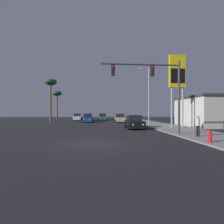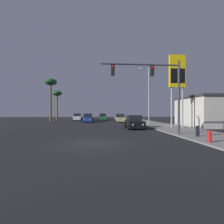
{
  "view_description": "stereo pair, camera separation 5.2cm",
  "coord_description": "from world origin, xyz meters",
  "views": [
    {
      "loc": [
        0.3,
        -11.39,
        2.08
      ],
      "look_at": [
        2.58,
        15.73,
        2.05
      ],
      "focal_mm": 28.0,
      "sensor_mm": 36.0,
      "label": 1
    },
    {
      "loc": [
        0.35,
        -11.4,
        2.08
      ],
      "look_at": [
        2.58,
        15.73,
        2.05
      ],
      "focal_mm": 28.0,
      "sensor_mm": 36.0,
      "label": 2
    }
  ],
  "objects": [
    {
      "name": "traffic_light_mast",
      "position": [
        5.56,
        3.59,
        4.71
      ],
      "size": [
        7.04,
        0.36,
        6.5
      ],
      "color": "#38383D",
      "rests_on": "sidewalk_right"
    },
    {
      "name": "ground_plane",
      "position": [
        0.0,
        0.0,
        0.0
      ],
      "size": [
        120.0,
        120.0,
        0.0
      ],
      "primitive_type": "plane",
      "color": "black"
    },
    {
      "name": "car_blue",
      "position": [
        -1.6,
        23.66,
        0.76
      ],
      "size": [
        2.04,
        4.32,
        1.68
      ],
      "rotation": [
        0.0,
        0.0,
        3.16
      ],
      "color": "navy",
      "rests_on": "ground"
    },
    {
      "name": "fire_hydrant",
      "position": [
        7.51,
        -0.75,
        0.49
      ],
      "size": [
        0.24,
        0.34,
        0.76
      ],
      "color": "red",
      "rests_on": "sidewalk_right"
    },
    {
      "name": "car_black",
      "position": [
        4.84,
        9.84,
        0.76
      ],
      "size": [
        2.04,
        4.33,
        1.68
      ],
      "rotation": [
        0.0,
        0.0,
        3.12
      ],
      "color": "black",
      "rests_on": "ground"
    },
    {
      "name": "pedestrian_on_sidewalk",
      "position": [
        8.24,
        1.83,
        1.03
      ],
      "size": [
        0.34,
        0.32,
        1.67
      ],
      "color": "#23232D",
      "rests_on": "sidewalk_right"
    },
    {
      "name": "gas_station_sign",
      "position": [
        10.18,
        9.52,
        6.62
      ],
      "size": [
        2.0,
        0.42,
        9.0
      ],
      "color": "#99999E",
      "rests_on": "sidewalk_right"
    },
    {
      "name": "palm_tree_mid",
      "position": [
        -8.93,
        24.0,
        7.52
      ],
      "size": [
        2.4,
        2.4,
        8.66
      ],
      "color": "brown",
      "rests_on": "ground"
    },
    {
      "name": "car_green",
      "position": [
        1.61,
        32.17,
        0.76
      ],
      "size": [
        2.04,
        4.31,
        1.68
      ],
      "rotation": [
        0.0,
        0.0,
        3.14
      ],
      "color": "#195933",
      "rests_on": "ground"
    },
    {
      "name": "sidewalk_right",
      "position": [
        9.5,
        10.0,
        0.06
      ],
      "size": [
        5.0,
        60.0,
        0.12
      ],
      "color": "gray",
      "rests_on": "ground"
    },
    {
      "name": "street_lamp",
      "position": [
        8.31,
        15.73,
        5.12
      ],
      "size": [
        1.74,
        0.24,
        9.0
      ],
      "color": "#99999E",
      "rests_on": "sidewalk_right"
    },
    {
      "name": "building_gas_station",
      "position": [
        18.0,
        12.45,
        2.16
      ],
      "size": [
        10.3,
        8.3,
        4.3
      ],
      "color": "beige",
      "rests_on": "ground"
    },
    {
      "name": "car_white",
      "position": [
        -4.57,
        31.73,
        0.76
      ],
      "size": [
        2.04,
        4.34,
        1.68
      ],
      "rotation": [
        0.0,
        0.0,
        3.17
      ],
      "color": "silver",
      "rests_on": "ground"
    },
    {
      "name": "car_tan",
      "position": [
        4.8,
        23.34,
        0.76
      ],
      "size": [
        2.04,
        4.33,
        1.68
      ],
      "rotation": [
        0.0,
        0.0,
        3.12
      ],
      "color": "tan",
      "rests_on": "ground"
    },
    {
      "name": "car_silver",
      "position": [
        -1.81,
        31.59,
        0.76
      ],
      "size": [
        2.04,
        4.32,
        1.68
      ],
      "rotation": [
        0.0,
        0.0,
        3.15
      ],
      "color": "#B7B7BC",
      "rests_on": "ground"
    },
    {
      "name": "palm_tree_far",
      "position": [
        -9.99,
        34.0,
        6.45
      ],
      "size": [
        2.4,
        2.4,
        7.46
      ],
      "color": "brown",
      "rests_on": "ground"
    }
  ]
}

